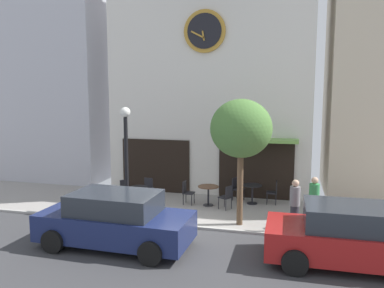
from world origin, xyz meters
The scene contains 19 objects.
ground_plane centered at (0.00, -1.13, -0.02)m, with size 29.30×10.71×0.13m.
clock_building centered at (-0.07, 5.55, 6.27)m, with size 8.67×4.04×12.11m.
neighbor_building_left centered at (-8.07, 5.95, 6.97)m, with size 5.31×3.50×13.94m.
street_lamp centered at (-2.23, 1.07, 1.94)m, with size 0.36×0.36×3.82m.
street_tree centered at (1.89, 0.78, 3.16)m, with size 1.99×1.79×4.13m.
cafe_table_rightmost centered at (-2.11, 1.84, 0.53)m, with size 0.67×0.67×0.77m.
cafe_table_near_curb centered at (0.44, 2.63, 0.57)m, with size 0.80×0.80×0.76m.
cafe_table_center centered at (2.05, 3.30, 0.54)m, with size 0.73×0.73×0.75m.
cafe_chair_mid_row centered at (1.38, 3.70, 0.53)m, with size 0.52×0.52×0.90m.
cafe_chair_right_end centered at (2.87, 3.47, 0.53)m, with size 0.41×0.41×0.90m.
cafe_chair_corner centered at (-2.82, 2.24, 0.53)m, with size 0.56×0.56×0.90m.
cafe_chair_under_awning centered at (-2.09, 2.72, 0.53)m, with size 0.46×0.46×0.90m.
cafe_chair_by_entrance centered at (-1.51, 1.31, 0.53)m, with size 0.56×0.56×0.90m.
cafe_chair_near_tree centered at (1.21, 2.31, 0.53)m, with size 0.54×0.54×0.90m.
cafe_chair_facing_street centered at (-0.42, 2.62, 0.53)m, with size 0.42×0.42×0.90m.
pedestrian_grey centered at (3.63, 0.50, 0.86)m, with size 0.37×0.37×1.67m.
pedestrian_green centered at (4.22, 1.04, 0.86)m, with size 0.38×0.38×1.67m.
parked_car_navy centered at (-1.27, -1.90, 0.76)m, with size 4.35×2.12×1.55m.
parked_car_red centered at (5.05, -1.57, 0.76)m, with size 4.32×2.05×1.55m.
Camera 1 is at (3.45, -11.58, 4.34)m, focal length 36.31 mm.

